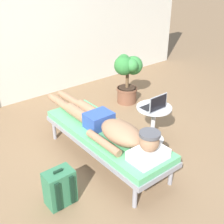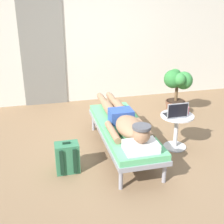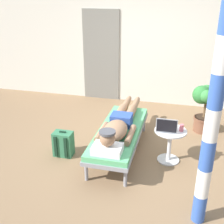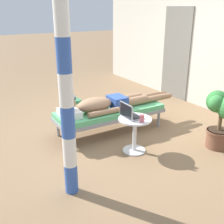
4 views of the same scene
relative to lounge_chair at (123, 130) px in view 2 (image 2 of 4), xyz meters
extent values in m
plane|color=#846647|center=(0.08, 0.09, -0.35)|extent=(40.00, 40.00, 0.00)
cube|color=beige|center=(0.00, 2.44, 1.00)|extent=(7.60, 0.20, 2.70)
cube|color=slate|center=(-0.97, 2.33, 0.67)|extent=(0.84, 0.03, 2.04)
cylinder|color=gray|center=(-0.28, 0.84, -0.21)|extent=(0.05, 0.05, 0.28)
cylinder|color=gray|center=(0.28, 0.84, -0.21)|extent=(0.05, 0.05, 0.28)
cylinder|color=gray|center=(-0.28, -0.84, -0.21)|extent=(0.05, 0.05, 0.28)
cylinder|color=gray|center=(0.28, -0.84, -0.21)|extent=(0.05, 0.05, 0.28)
cube|color=gray|center=(0.00, 0.00, -0.04)|extent=(0.65, 1.88, 0.06)
cube|color=#59B272|center=(0.00, 0.00, 0.03)|extent=(0.62, 1.84, 0.08)
cube|color=white|center=(0.00, -0.73, 0.13)|extent=(0.40, 0.28, 0.11)
sphere|color=#997051|center=(0.00, -0.73, 0.29)|extent=(0.21, 0.21, 0.21)
cylinder|color=#4C4C51|center=(0.00, -0.73, 0.38)|extent=(0.22, 0.22, 0.03)
ellipsoid|color=#997051|center=(0.00, -0.29, 0.19)|extent=(0.35, 0.60, 0.23)
cylinder|color=#997051|center=(-0.22, -0.24, 0.12)|extent=(0.09, 0.55, 0.09)
cylinder|color=#997051|center=(0.22, -0.24, 0.12)|extent=(0.09, 0.55, 0.09)
cube|color=#2D4C9E|center=(0.00, 0.14, 0.17)|extent=(0.33, 0.26, 0.19)
cylinder|color=#997051|center=(-0.09, 0.48, 0.15)|extent=(0.15, 0.42, 0.15)
cylinder|color=#997051|center=(-0.09, 0.91, 0.13)|extent=(0.11, 0.44, 0.11)
ellipsoid|color=#997051|center=(-0.09, 1.20, 0.12)|extent=(0.09, 0.20, 0.10)
cylinder|color=#997051|center=(0.09, 0.48, 0.15)|extent=(0.15, 0.42, 0.15)
cylinder|color=#997051|center=(0.09, 0.91, 0.13)|extent=(0.11, 0.44, 0.11)
ellipsoid|color=#997051|center=(0.09, 1.20, 0.12)|extent=(0.09, 0.20, 0.10)
cylinder|color=silver|center=(0.79, -0.05, -0.34)|extent=(0.34, 0.34, 0.02)
cylinder|color=silver|center=(0.79, -0.05, -0.09)|extent=(0.06, 0.06, 0.48)
cylinder|color=silver|center=(0.79, -0.05, 0.17)|extent=(0.48, 0.48, 0.02)
cube|color=#A5A8AD|center=(0.73, -0.05, 0.19)|extent=(0.31, 0.22, 0.02)
cube|color=black|center=(0.73, -0.04, 0.20)|extent=(0.27, 0.15, 0.00)
cube|color=#A5A8AD|center=(0.73, -0.17, 0.30)|extent=(0.31, 0.01, 0.21)
cube|color=black|center=(0.73, -0.18, 0.30)|extent=(0.29, 0.00, 0.19)
cylinder|color=#D86672|center=(0.94, -0.04, 0.23)|extent=(0.06, 0.06, 0.11)
cube|color=#33724C|center=(-0.84, -0.30, -0.15)|extent=(0.30, 0.20, 0.40)
cube|color=#33724C|center=(-0.84, -0.18, -0.22)|extent=(0.22, 0.04, 0.18)
cube|color=black|center=(-0.92, -0.41, -0.15)|extent=(0.04, 0.02, 0.34)
cube|color=black|center=(-0.75, -0.41, -0.15)|extent=(0.04, 0.02, 0.34)
cube|color=black|center=(-0.84, -0.30, 0.07)|extent=(0.10, 0.02, 0.02)
cylinder|color=brown|center=(1.34, 1.11, -0.21)|extent=(0.34, 0.34, 0.28)
cylinder|color=brown|center=(1.34, 1.11, -0.09)|extent=(0.37, 0.37, 0.04)
cylinder|color=#332319|center=(1.34, 1.11, -0.06)|extent=(0.31, 0.31, 0.01)
cylinder|color=brown|center=(1.34, 1.11, 0.11)|extent=(0.06, 0.06, 0.36)
sphere|color=#38843D|center=(1.45, 1.09, 0.32)|extent=(0.32, 0.32, 0.32)
sphere|color=#38843D|center=(1.32, 1.20, 0.41)|extent=(0.22, 0.22, 0.22)
sphere|color=#2D7233|center=(1.25, 1.11, 0.36)|extent=(0.33, 0.33, 0.33)
sphere|color=#38843D|center=(1.32, 0.99, 0.38)|extent=(0.22, 0.22, 0.22)
camera|label=1|loc=(-1.86, -2.43, 1.93)|focal=46.57mm
camera|label=2|loc=(-1.11, -3.71, 1.86)|focal=48.54mm
camera|label=3|loc=(0.89, -3.99, 2.15)|focal=46.58mm
camera|label=4|loc=(3.77, -2.21, 1.66)|focal=44.30mm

